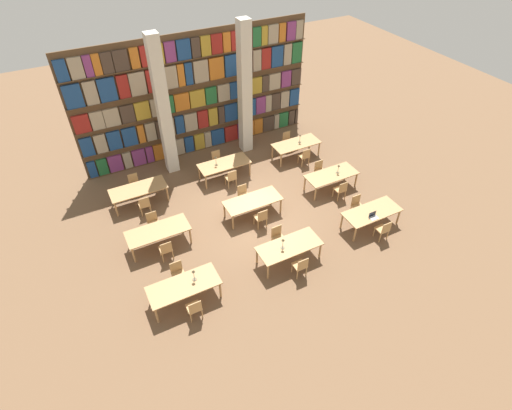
# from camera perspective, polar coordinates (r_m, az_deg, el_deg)

# --- Properties ---
(ground_plane) EXTENTS (40.00, 40.00, 0.00)m
(ground_plane) POSITION_cam_1_polar(r_m,az_deg,el_deg) (15.90, -0.45, -1.23)
(ground_plane) COLOR brown
(bookshelf_bank) EXTENTS (10.85, 0.35, 5.50)m
(bookshelf_bank) POSITION_cam_1_polar(r_m,az_deg,el_deg) (18.62, -8.32, 15.09)
(bookshelf_bank) COLOR brown
(bookshelf_bank) RESTS_ON ground_plane
(pillar_left) EXTENTS (0.50, 0.50, 6.00)m
(pillar_left) POSITION_cam_1_polar(r_m,az_deg,el_deg) (17.13, -13.13, 13.24)
(pillar_left) COLOR silver
(pillar_left) RESTS_ON ground_plane
(pillar_center) EXTENTS (0.50, 0.50, 6.00)m
(pillar_center) POSITION_cam_1_polar(r_m,az_deg,el_deg) (18.24, -1.61, 16.03)
(pillar_center) COLOR silver
(pillar_center) RESTS_ON ground_plane
(reading_table_0) EXTENTS (2.23, 0.96, 0.73)m
(reading_table_0) POSITION_cam_1_polar(r_m,az_deg,el_deg) (12.81, -10.27, -11.38)
(reading_table_0) COLOR tan
(reading_table_0) RESTS_ON ground_plane
(chair_0) EXTENTS (0.42, 0.40, 0.88)m
(chair_0) POSITION_cam_1_polar(r_m,az_deg,el_deg) (12.51, -8.78, -14.35)
(chair_0) COLOR tan
(chair_0) RESTS_ON ground_plane
(chair_1) EXTENTS (0.42, 0.40, 0.88)m
(chair_1) POSITION_cam_1_polar(r_m,az_deg,el_deg) (13.44, -11.10, -9.48)
(chair_1) COLOR tan
(chair_1) RESTS_ON ground_plane
(desk_lamp_0) EXTENTS (0.14, 0.14, 0.44)m
(desk_lamp_0) POSITION_cam_1_polar(r_m,az_deg,el_deg) (12.61, -8.90, -9.64)
(desk_lamp_0) COLOR brown
(desk_lamp_0) RESTS_ON reading_table_0
(reading_table_1) EXTENTS (2.23, 0.96, 0.73)m
(reading_table_1) POSITION_cam_1_polar(r_m,az_deg,el_deg) (13.74, 4.77, -5.98)
(reading_table_1) COLOR tan
(reading_table_1) RESTS_ON ground_plane
(chair_2) EXTENTS (0.42, 0.40, 0.88)m
(chair_2) POSITION_cam_1_polar(r_m,az_deg,el_deg) (13.47, 6.40, -8.61)
(chair_2) COLOR tan
(chair_2) RESTS_ON ground_plane
(chair_3) EXTENTS (0.42, 0.40, 0.88)m
(chair_3) POSITION_cam_1_polar(r_m,az_deg,el_deg) (14.32, 3.15, -4.52)
(chair_3) COLOR tan
(chair_3) RESTS_ON ground_plane
(desk_lamp_1) EXTENTS (0.14, 0.14, 0.43)m
(desk_lamp_1) POSITION_cam_1_polar(r_m,az_deg,el_deg) (13.39, 3.87, -5.30)
(desk_lamp_1) COLOR brown
(desk_lamp_1) RESTS_ON reading_table_1
(reading_table_2) EXTENTS (2.23, 0.96, 0.73)m
(reading_table_2) POSITION_cam_1_polar(r_m,az_deg,el_deg) (15.56, 16.21, -1.07)
(reading_table_2) COLOR tan
(reading_table_2) RESTS_ON ground_plane
(chair_4) EXTENTS (0.42, 0.40, 0.88)m
(chair_4) POSITION_cam_1_polar(r_m,az_deg,el_deg) (15.28, 17.74, -3.34)
(chair_4) COLOR tan
(chair_4) RESTS_ON ground_plane
(chair_5) EXTENTS (0.42, 0.40, 0.88)m
(chair_5) POSITION_cam_1_polar(r_m,az_deg,el_deg) (16.05, 14.24, -0.01)
(chair_5) COLOR tan
(chair_5) RESTS_ON ground_plane
(laptop) EXTENTS (0.32, 0.22, 0.21)m
(laptop) POSITION_cam_1_polar(r_m,az_deg,el_deg) (15.24, 16.43, -1.61)
(laptop) COLOR silver
(laptop) RESTS_ON reading_table_2
(reading_table_3) EXTENTS (2.23, 0.96, 0.73)m
(reading_table_3) POSITION_cam_1_polar(r_m,az_deg,el_deg) (14.63, -13.83, -3.74)
(reading_table_3) COLOR tan
(reading_table_3) RESTS_ON ground_plane
(chair_6) EXTENTS (0.42, 0.40, 0.88)m
(chair_6) POSITION_cam_1_polar(r_m,az_deg,el_deg) (14.22, -12.74, -6.18)
(chair_6) COLOR tan
(chair_6) RESTS_ON ground_plane
(chair_7) EXTENTS (0.42, 0.40, 0.88)m
(chair_7) POSITION_cam_1_polar(r_m,az_deg,el_deg) (15.32, -14.45, -2.41)
(chair_7) COLOR tan
(chair_7) RESTS_ON ground_plane
(reading_table_4) EXTENTS (2.23, 0.96, 0.73)m
(reading_table_4) POSITION_cam_1_polar(r_m,az_deg,el_deg) (15.43, -0.48, 0.48)
(reading_table_4) COLOR tan
(reading_table_4) RESTS_ON ground_plane
(chair_8) EXTENTS (0.42, 0.40, 0.88)m
(chair_8) POSITION_cam_1_polar(r_m,az_deg,el_deg) (15.03, 0.74, -1.77)
(chair_8) COLOR tan
(chair_8) RESTS_ON ground_plane
(chair_9) EXTENTS (0.42, 0.40, 0.88)m
(chair_9) POSITION_cam_1_polar(r_m,az_deg,el_deg) (16.06, -1.81, 1.51)
(chair_9) COLOR tan
(chair_9) RESTS_ON ground_plane
(reading_table_5) EXTENTS (2.23, 0.96, 0.73)m
(reading_table_5) POSITION_cam_1_polar(r_m,az_deg,el_deg) (17.04, 10.72, 4.15)
(reading_table_5) COLOR tan
(reading_table_5) RESTS_ON ground_plane
(chair_10) EXTENTS (0.42, 0.40, 0.88)m
(chair_10) POSITION_cam_1_polar(r_m,az_deg,el_deg) (16.68, 12.03, 2.18)
(chair_10) COLOR tan
(chair_10) RESTS_ON ground_plane
(chair_11) EXTENTS (0.42, 0.40, 0.88)m
(chair_11) POSITION_cam_1_polar(r_m,az_deg,el_deg) (17.61, 9.09, 4.96)
(chair_11) COLOR tan
(chair_11) RESTS_ON ground_plane
(desk_lamp_2) EXTENTS (0.14, 0.14, 0.41)m
(desk_lamp_2) POSITION_cam_1_polar(r_m,az_deg,el_deg) (16.98, 11.70, 5.27)
(desk_lamp_2) COLOR brown
(desk_lamp_2) RESTS_ON reading_table_5
(reading_table_6) EXTENTS (2.23, 0.96, 0.73)m
(reading_table_6) POSITION_cam_1_polar(r_m,az_deg,el_deg) (16.67, -16.46, 2.09)
(reading_table_6) COLOR tan
(reading_table_6) RESTS_ON ground_plane
(chair_12) EXTENTS (0.42, 0.40, 0.88)m
(chair_12) POSITION_cam_1_polar(r_m,az_deg,el_deg) (16.19, -15.66, 0.08)
(chair_12) COLOR tan
(chair_12) RESTS_ON ground_plane
(chair_13) EXTENTS (0.42, 0.40, 0.88)m
(chair_13) POSITION_cam_1_polar(r_m,az_deg,el_deg) (17.39, -16.97, 3.00)
(chair_13) COLOR tan
(chair_13) RESTS_ON ground_plane
(reading_table_7) EXTENTS (2.23, 0.96, 0.73)m
(reading_table_7) POSITION_cam_1_polar(r_m,az_deg,el_deg) (17.44, -4.56, 5.77)
(reading_table_7) COLOR tan
(reading_table_7) RESTS_ON ground_plane
(chair_14) EXTENTS (0.42, 0.40, 0.88)m
(chair_14) POSITION_cam_1_polar(r_m,az_deg,el_deg) (16.97, -3.56, 3.91)
(chair_14) COLOR tan
(chair_14) RESTS_ON ground_plane
(chair_15) EXTENTS (0.42, 0.40, 0.88)m
(chair_15) POSITION_cam_1_polar(r_m,az_deg,el_deg) (18.13, -5.58, 6.48)
(chair_15) COLOR tan
(chair_15) RESTS_ON ground_plane
(desk_lamp_3) EXTENTS (0.14, 0.14, 0.46)m
(desk_lamp_3) POSITION_cam_1_polar(r_m,az_deg,el_deg) (17.16, -5.76, 6.54)
(desk_lamp_3) COLOR brown
(desk_lamp_3) RESTS_ON reading_table_7
(reading_table_8) EXTENTS (2.23, 0.96, 0.73)m
(reading_table_8) POSITION_cam_1_polar(r_m,az_deg,el_deg) (18.84, 5.77, 8.60)
(reading_table_8) COLOR tan
(reading_table_8) RESTS_ON ground_plane
(chair_16) EXTENTS (0.42, 0.40, 0.88)m
(chair_16) POSITION_cam_1_polar(r_m,az_deg,el_deg) (18.41, 6.96, 6.95)
(chair_16) COLOR tan
(chair_16) RESTS_ON ground_plane
(chair_17) EXTENTS (0.42, 0.40, 0.88)m
(chair_17) POSITION_cam_1_polar(r_m,az_deg,el_deg) (19.48, 4.52, 9.21)
(chair_17) COLOR tan
(chair_17) RESTS_ON ground_plane
(desk_lamp_4) EXTENTS (0.14, 0.14, 0.42)m
(desk_lamp_4) POSITION_cam_1_polar(r_m,az_deg,el_deg) (18.73, 6.31, 9.61)
(desk_lamp_4) COLOR brown
(desk_lamp_4) RESTS_ON reading_table_8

